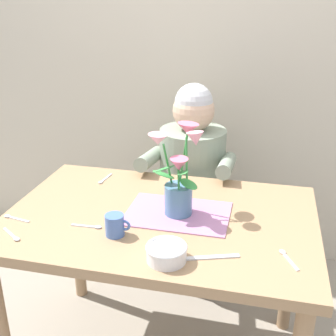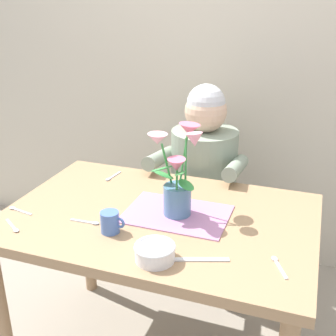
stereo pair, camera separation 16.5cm
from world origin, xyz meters
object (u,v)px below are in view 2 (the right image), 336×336
Objects in this scene: ceramic_bowl at (155,252)px; dinner_knife at (200,260)px; coffee_cup at (110,222)px; seated_person at (203,192)px; flower_vase at (178,177)px.

ceramic_bowl reaches higher than dinner_knife.
coffee_cup is at bearing 152.84° from ceramic_bowl.
ceramic_bowl is 0.72× the size of dinner_knife.
seated_person is 3.27× the size of flower_vase.
ceramic_bowl is (0.08, -0.91, 0.21)m from seated_person.
dinner_knife is (0.14, 0.05, -0.03)m from ceramic_bowl.
ceramic_bowl is (0.03, -0.32, -0.13)m from flower_vase.
flower_vase is (0.05, -0.59, 0.33)m from seated_person.
seated_person reaches higher than flower_vase.
ceramic_bowl is 0.24m from coffee_cup.
flower_vase is 0.30m from coffee_cup.
flower_vase is at bearing 95.18° from ceramic_bowl.
seated_person is 0.84m from coffee_cup.
seated_person reaches higher than ceramic_bowl.
coffee_cup reaches higher than ceramic_bowl.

